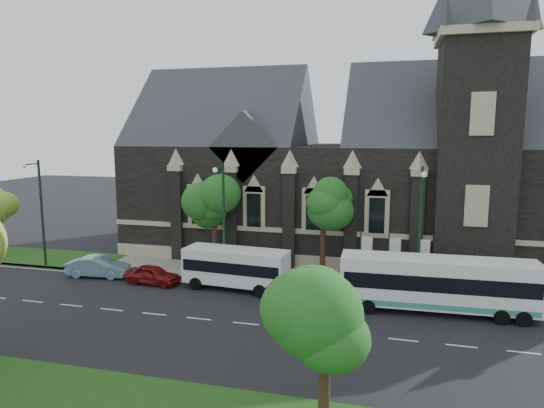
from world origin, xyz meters
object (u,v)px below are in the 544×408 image
(banner_flag_center, at_px, (392,256))
(banner_flag_left, at_px, (364,254))
(street_lamp_far, at_px, (40,207))
(box_trailer, at_px, (315,281))
(tree_park_east, at_px, (331,319))
(tree_walk_right, at_px, (327,203))
(tree_walk_left, at_px, (217,200))
(sedan, at_px, (98,267))
(car_far_red, at_px, (153,275))
(tour_coach, at_px, (437,283))
(banner_flag_right, at_px, (421,257))
(street_lamp_near, at_px, (420,225))
(street_lamp_mid, at_px, (223,216))
(shuttle_bus, at_px, (236,266))

(banner_flag_center, bearing_deg, banner_flag_left, 180.00)
(street_lamp_far, distance_m, box_trailer, 23.52)
(tree_park_east, height_order, street_lamp_far, street_lamp_far)
(tree_walk_right, distance_m, tree_walk_left, 9.01)
(tree_park_east, relative_size, sedan, 1.29)
(car_far_red, bearing_deg, tour_coach, -87.02)
(tree_walk_left, distance_m, box_trailer, 11.13)
(banner_flag_right, distance_m, sedan, 24.52)
(street_lamp_far, relative_size, banner_flag_center, 2.25)
(tree_walk_left, xyz_separation_m, street_lamp_far, (-14.20, -3.61, -0.62))
(street_lamp_near, distance_m, sedan, 24.41)
(tree_park_east, relative_size, street_lamp_near, 0.70)
(street_lamp_far, bearing_deg, tree_park_east, -32.10)
(tree_walk_left, relative_size, street_lamp_mid, 0.85)
(street_lamp_far, distance_m, sedan, 7.47)
(tree_walk_right, xyz_separation_m, tour_coach, (7.85, -5.96, -3.93))
(tree_park_east, distance_m, sedan, 25.61)
(banner_flag_center, distance_m, sedan, 22.55)
(banner_flag_right, relative_size, car_far_red, 0.96)
(box_trailer, xyz_separation_m, car_far_red, (-12.13, -0.64, -0.29))
(banner_flag_left, bearing_deg, tree_walk_right, 150.90)
(banner_flag_center, xyz_separation_m, banner_flag_right, (2.00, 0.00, 0.00))
(tree_walk_right, height_order, street_lamp_mid, street_lamp_mid)
(tree_walk_left, height_order, box_trailer, tree_walk_left)
(tree_park_east, bearing_deg, box_trailer, 101.19)
(shuttle_bus, bearing_deg, box_trailer, 5.86)
(street_lamp_near, bearing_deg, box_trailer, -171.39)
(banner_flag_left, bearing_deg, car_far_red, -166.78)
(banner_flag_center, height_order, sedan, banner_flag_center)
(sedan, bearing_deg, banner_flag_right, -89.14)
(street_lamp_far, bearing_deg, tree_walk_left, 14.26)
(street_lamp_mid, height_order, sedan, street_lamp_mid)
(tree_walk_right, xyz_separation_m, street_lamp_far, (-23.21, -3.62, -0.71))
(shuttle_bus, distance_m, sedan, 11.44)
(banner_flag_left, relative_size, shuttle_bus, 0.52)
(banner_flag_left, xyz_separation_m, shuttle_bus, (-8.88, -3.08, -0.70))
(banner_flag_right, bearing_deg, street_lamp_near, -98.56)
(sedan, xyz_separation_m, car_far_red, (5.00, -0.58, -0.09))
(street_lamp_mid, bearing_deg, street_lamp_near, 0.00)
(street_lamp_mid, distance_m, shuttle_bus, 3.89)
(tree_park_east, xyz_separation_m, car_far_red, (-15.17, 14.73, -3.91))
(street_lamp_near, distance_m, street_lamp_mid, 14.00)
(street_lamp_far, distance_m, banner_flag_right, 30.47)
(tree_walk_left, xyz_separation_m, car_far_red, (-3.20, -5.29, -5.03))
(street_lamp_near, height_order, street_lamp_far, same)
(banner_flag_center, bearing_deg, box_trailer, -150.24)
(street_lamp_near, bearing_deg, tree_park_east, -103.11)
(banner_flag_left, bearing_deg, tree_walk_left, 171.98)
(tree_walk_right, xyz_separation_m, banner_flag_center, (5.08, -1.71, -3.43))
(shuttle_bus, xyz_separation_m, car_far_red, (-6.40, -0.51, -0.98))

